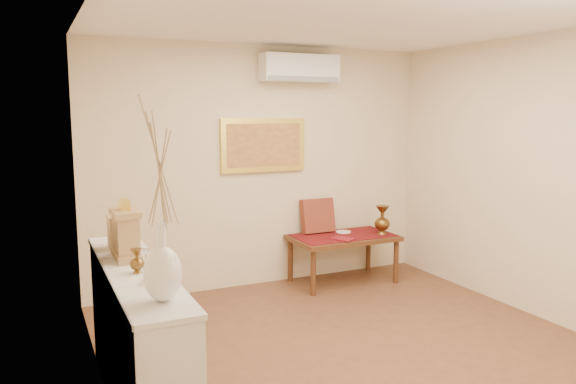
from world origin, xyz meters
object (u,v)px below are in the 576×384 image
white_vase (160,201)px  display_ledge (137,340)px  brass_urn_tall (382,217)px  low_table (343,241)px  mantel_clock (126,234)px  wooden_chest (120,232)px

white_vase → display_ledge: bearing=92.3°
brass_urn_tall → display_ledge: (-3.12, -1.75, -0.27)m
brass_urn_tall → low_table: 0.54m
white_vase → low_table: (2.65, 2.60, -1.04)m
display_ledge → mantel_clock: 0.71m
white_vase → mantel_clock: size_ratio=2.64×
wooden_chest → mantel_clock: bearing=-90.6°
wooden_chest → low_table: 3.04m
wooden_chest → white_vase: bearing=-88.7°
brass_urn_tall → wooden_chest: size_ratio=1.66×
display_ledge → mantel_clock: size_ratio=4.93×
display_ledge → white_vase: bearing=-87.7°
white_vase → display_ledge: 1.26m
mantel_clock → low_table: mantel_clock is taller
brass_urn_tall → mantel_clock: (-3.12, -1.50, 0.39)m
wooden_chest → low_table: size_ratio=0.20×
display_ledge → low_table: (2.67, 1.88, -0.01)m
mantel_clock → wooden_chest: 0.33m
display_ledge → mantel_clock: (-0.00, 0.25, 0.66)m
white_vase → mantel_clock: bearing=92.0°
display_ledge → brass_urn_tall: bearing=29.3°
brass_urn_tall → mantel_clock: bearing=-154.4°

